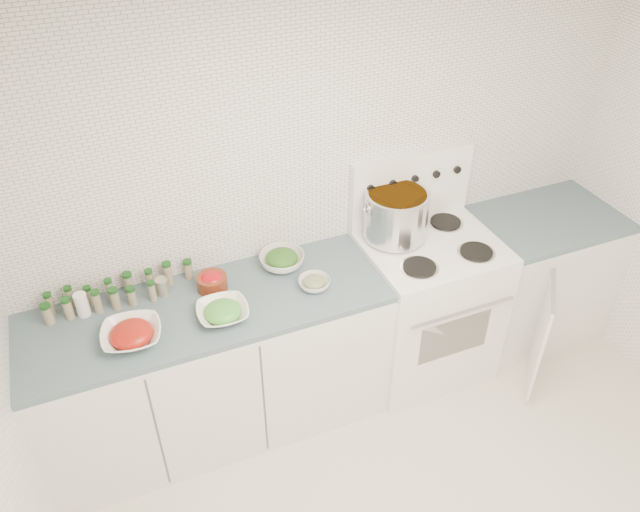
# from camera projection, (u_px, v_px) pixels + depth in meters

# --- Properties ---
(room_walls) EXTENTS (3.54, 3.04, 2.52)m
(room_walls) POSITION_uv_depth(u_px,v_px,m) (509.00, 313.00, 2.12)
(room_walls) COLOR white
(room_walls) RESTS_ON ground
(counter_left) EXTENTS (1.85, 0.62, 0.90)m
(counter_left) POSITION_uv_depth(u_px,v_px,m) (216.00, 368.00, 3.41)
(counter_left) COLOR white
(counter_left) RESTS_ON ground
(stove) EXTENTS (0.76, 0.70, 1.36)m
(stove) POSITION_uv_depth(u_px,v_px,m) (424.00, 302.00, 3.78)
(stove) COLOR white
(stove) RESTS_ON ground
(counter_right) EXTENTS (0.89, 0.93, 0.90)m
(counter_right) POSITION_uv_depth(u_px,v_px,m) (533.00, 275.00, 4.06)
(counter_right) COLOR white
(counter_right) RESTS_ON ground
(stock_pot) EXTENTS (0.38, 0.36, 0.27)m
(stock_pot) POSITION_uv_depth(u_px,v_px,m) (396.00, 213.00, 3.48)
(stock_pot) COLOR silver
(stock_pot) RESTS_ON stove
(bowl_tomato) EXTENTS (0.32, 0.32, 0.09)m
(bowl_tomato) POSITION_uv_depth(u_px,v_px,m) (131.00, 334.00, 2.92)
(bowl_tomato) COLOR white
(bowl_tomato) RESTS_ON counter_left
(bowl_snowpea) EXTENTS (0.27, 0.27, 0.08)m
(bowl_snowpea) POSITION_uv_depth(u_px,v_px,m) (223.00, 312.00, 3.05)
(bowl_snowpea) COLOR white
(bowl_snowpea) RESTS_ON counter_left
(bowl_broccoli) EXTENTS (0.31, 0.31, 0.10)m
(bowl_broccoli) POSITION_uv_depth(u_px,v_px,m) (282.00, 259.00, 3.38)
(bowl_broccoli) COLOR white
(bowl_broccoli) RESTS_ON counter_left
(bowl_zucchini) EXTENTS (0.20, 0.20, 0.07)m
(bowl_zucchini) POSITION_uv_depth(u_px,v_px,m) (314.00, 283.00, 3.24)
(bowl_zucchini) COLOR white
(bowl_zucchini) RESTS_ON counter_left
(bowl_pepper) EXTENTS (0.16, 0.16, 0.10)m
(bowl_pepper) POSITION_uv_depth(u_px,v_px,m) (212.00, 281.00, 3.22)
(bowl_pepper) COLOR #632411
(bowl_pepper) RESTS_ON counter_left
(salt_canister) EXTENTS (0.07, 0.07, 0.13)m
(salt_canister) POSITION_uv_depth(u_px,v_px,m) (82.00, 305.00, 3.06)
(salt_canister) COLOR white
(salt_canister) RESTS_ON counter_left
(tin_can) EXTENTS (0.07, 0.07, 0.09)m
(tin_can) POSITION_uv_depth(u_px,v_px,m) (162.00, 286.00, 3.20)
(tin_can) COLOR #A8A38E
(tin_can) RESTS_ON counter_left
(spice_cluster) EXTENTS (0.76, 0.15, 0.14)m
(spice_cluster) POSITION_uv_depth(u_px,v_px,m) (113.00, 292.00, 3.13)
(spice_cluster) COLOR gray
(spice_cluster) RESTS_ON counter_left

